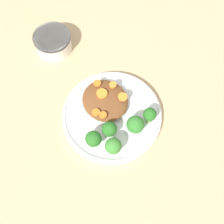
{
  "coord_description": "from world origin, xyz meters",
  "views": [
    {
      "loc": [
        0.26,
        -0.2,
        0.74
      ],
      "look_at": [
        0.0,
        0.0,
        0.03
      ],
      "focal_mm": 50.0,
      "sensor_mm": 36.0,
      "label": 1
    }
  ],
  "objects": [
    {
      "name": "carrot_slice_3",
      "position": [
        -0.05,
        0.04,
        0.05
      ],
      "size": [
        0.02,
        0.02,
        0.01
      ],
      "primitive_type": "cylinder",
      "color": "orange",
      "rests_on": "stew_mound"
    },
    {
      "name": "broccoli_floret_1",
      "position": [
        0.08,
        -0.06,
        0.05
      ],
      "size": [
        0.04,
        0.04,
        0.05
      ],
      "color": "#759E51",
      "rests_on": "plate"
    },
    {
      "name": "plate",
      "position": [
        0.0,
        0.0,
        0.01
      ],
      "size": [
        0.26,
        0.26,
        0.02
      ],
      "color": "white",
      "rests_on": "ground_plane"
    },
    {
      "name": "broccoli_floret_0",
      "position": [
        0.07,
        0.02,
        0.05
      ],
      "size": [
        0.04,
        0.04,
        0.06
      ],
      "color": "#759E51",
      "rests_on": "plate"
    },
    {
      "name": "carrot_slice_5",
      "position": [
        -0.08,
        0.01,
        0.05
      ],
      "size": [
        0.02,
        0.02,
        0.0
      ],
      "primitive_type": "cylinder",
      "color": "orange",
      "rests_on": "stew_mound"
    },
    {
      "name": "broccoli_floret_2",
      "position": [
        0.07,
        0.06,
        0.05
      ],
      "size": [
        0.03,
        0.03,
        0.05
      ],
      "color": "#759E51",
      "rests_on": "plate"
    },
    {
      "name": "stew_mound",
      "position": [
        -0.04,
        0.01,
        0.03
      ],
      "size": [
        0.12,
        0.11,
        0.03
      ],
      "primitive_type": "ellipsoid",
      "color": "brown",
      "rests_on": "plate"
    },
    {
      "name": "broccoli_floret_3",
      "position": [
        0.04,
        -0.04,
        0.05
      ],
      "size": [
        0.04,
        0.04,
        0.05
      ],
      "color": "#7FA85B",
      "rests_on": "plate"
    },
    {
      "name": "ground_plane",
      "position": [
        0.0,
        0.0,
        0.0
      ],
      "size": [
        4.0,
        4.0,
        0.0
      ],
      "primitive_type": "plane",
      "color": "tan"
    },
    {
      "name": "dip_bowl",
      "position": [
        -0.28,
        -0.0,
        0.03
      ],
      "size": [
        0.11,
        0.11,
        0.05
      ],
      "color": "white",
      "rests_on": "ground_plane"
    },
    {
      "name": "broccoli_floret_4",
      "position": [
        0.04,
        -0.08,
        0.05
      ],
      "size": [
        0.04,
        0.04,
        0.06
      ],
      "color": "#759E51",
      "rests_on": "plate"
    },
    {
      "name": "carrot_slice_0",
      "position": [
        -0.02,
        -0.04,
        0.05
      ],
      "size": [
        0.02,
        0.02,
        0.0
      ],
      "primitive_type": "cylinder",
      "color": "orange",
      "rests_on": "stew_mound"
    },
    {
      "name": "carrot_slice_2",
      "position": [
        -0.01,
        0.04,
        0.05
      ],
      "size": [
        0.02,
        0.02,
        0.01
      ],
      "primitive_type": "cylinder",
      "color": "orange",
      "rests_on": "stew_mound"
    },
    {
      "name": "carrot_slice_1",
      "position": [
        -0.05,
        0.01,
        0.05
      ],
      "size": [
        0.03,
        0.03,
        0.01
      ],
      "primitive_type": "cylinder",
      "color": "orange",
      "rests_on": "stew_mound"
    },
    {
      "name": "carrot_slice_4",
      "position": [
        0.0,
        -0.03,
        0.05
      ],
      "size": [
        0.02,
        0.02,
        0.01
      ],
      "primitive_type": "cylinder",
      "color": "orange",
      "rests_on": "stew_mound"
    }
  ]
}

